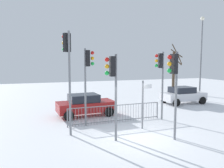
{
  "coord_description": "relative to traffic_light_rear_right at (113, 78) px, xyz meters",
  "views": [
    {
      "loc": [
        -4.52,
        -9.37,
        3.66
      ],
      "look_at": [
        -0.28,
        2.64,
        2.35
      ],
      "focal_mm": 35.39,
      "sensor_mm": 36.0,
      "label": 1
    }
  ],
  "objects": [
    {
      "name": "traffic_light_foreground_right",
      "position": [
        -1.77,
        1.57,
        0.8
      ],
      "size": [
        0.4,
        0.53,
        5.11
      ],
      "rotation": [
        0.0,
        0.0,
        0.46
      ],
      "color": "slate",
      "rests_on": "ground"
    },
    {
      "name": "bare_tree_left",
      "position": [
        12.09,
        12.59,
        -0.25
      ],
      "size": [
        1.8,
        1.12,
        5.64
      ],
      "color": "#473828",
      "rests_on": "ground"
    },
    {
      "name": "car_red_far",
      "position": [
        -0.15,
        5.1,
        -2.16
      ],
      "size": [
        3.9,
        2.14,
        1.47
      ],
      "rotation": [
        0.0,
        0.0,
        0.07
      ],
      "color": "maroon",
      "rests_on": "ground"
    },
    {
      "name": "pedestrian_guard_railing",
      "position": [
        1.2,
        2.83,
        -2.37
      ],
      "size": [
        5.82,
        0.16,
        1.07
      ],
      "rotation": [
        0.0,
        0.0,
        0.02
      ],
      "color": "slate",
      "rests_on": "ground"
    },
    {
      "name": "traffic_light_mid_left",
      "position": [
        4.07,
        2.59,
        0.19
      ],
      "size": [
        0.56,
        0.37,
        4.25
      ],
      "rotation": [
        0.0,
        0.0,
        1.32
      ],
      "color": "slate",
      "rests_on": "ground"
    },
    {
      "name": "direction_sign_post",
      "position": [
        2.22,
        1.25,
        -1.43
      ],
      "size": [
        0.74,
        0.34,
        2.64
      ],
      "rotation": [
        0.0,
        0.0,
        0.38
      ],
      "color": "slate",
      "rests_on": "ground"
    },
    {
      "name": "car_white_near",
      "position": [
        8.8,
        6.54,
        -2.16
      ],
      "size": [
        3.84,
        2.0,
        1.47
      ],
      "rotation": [
        0.0,
        0.0,
        0.03
      ],
      "color": "silver",
      "rests_on": "ground"
    },
    {
      "name": "traffic_light_rear_right",
      "position": [
        0.0,
        0.0,
        0.0
      ],
      "size": [
        0.57,
        0.34,
        3.99
      ],
      "rotation": [
        0.0,
        0.0,
        1.5
      ],
      "color": "slate",
      "rests_on": "ground"
    },
    {
      "name": "ground_plane",
      "position": [
        1.2,
        0.07,
        -2.93
      ],
      "size": [
        60.0,
        60.0,
        0.0
      ],
      "primitive_type": "plane",
      "color": "white"
    },
    {
      "name": "traffic_light_foreground_left",
      "position": [
        -0.49,
        2.8,
        0.29
      ],
      "size": [
        0.56,
        0.35,
        4.38
      ],
      "rotation": [
        0.0,
        0.0,
        4.55
      ],
      "color": "slate",
      "rests_on": "ground"
    },
    {
      "name": "traffic_light_rear_left",
      "position": [
        2.66,
        -0.81,
        0.08
      ],
      "size": [
        0.57,
        0.34,
        4.1
      ],
      "rotation": [
        0.0,
        0.0,
        1.66
      ],
      "color": "slate",
      "rests_on": "ground"
    },
    {
      "name": "street_lamp",
      "position": [
        11.32,
        7.37,
        1.72
      ],
      "size": [
        0.36,
        0.36,
        7.73
      ],
      "color": "slate",
      "rests_on": "ground"
    }
  ]
}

